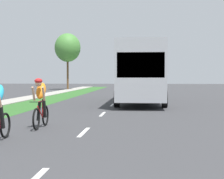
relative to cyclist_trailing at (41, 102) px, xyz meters
The scene contains 10 objects.
ground_plane 10.67m from the cyclist_trailing, 81.89° to the left, with size 120.00×120.00×0.00m, color #38383A.
grass_verge 11.07m from the cyclist_trailing, 107.51° to the left, with size 2.35×70.00×0.01m, color #2D6026.
sidewalk_concrete 11.83m from the cyclist_trailing, 116.86° to the left, with size 1.67×70.00×0.10m, color #9E998E.
lane_markings_center 14.63m from the cyclist_trailing, 84.10° to the left, with size 0.12×52.71×0.01m.
cyclist_trailing is the anchor object (origin of this frame).
bus_silver 12.12m from the cyclist_trailing, 74.91° to the left, with size 2.78×11.60×3.48m.
pickup_white 30.67m from the cyclist_trailing, 84.69° to the left, with size 2.22×5.10×1.64m.
suv_dark_green 42.52m from the cyclist_trailing, 86.16° to the left, with size 2.15×4.70×1.79m.
sedan_blue 53.47m from the cyclist_trailing, 86.63° to the left, with size 1.98×4.30×1.52m.
street_tree_far 33.95m from the cyclist_trailing, 100.23° to the left, with size 3.21×3.21×6.99m.
Camera 1 is at (1.69, -1.71, 1.63)m, focal length 57.93 mm.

